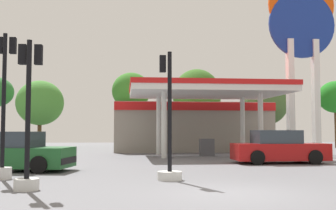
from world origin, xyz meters
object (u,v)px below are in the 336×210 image
object	(u,v)px
tree_5	(336,97)
tree_3	(197,95)
station_pole_sign	(302,36)
traffic_signal_3	(169,146)
tree_4	(265,104)
car_2	(279,148)
tree_1	(40,103)
car_0	(15,153)
traffic_signal_1	(28,134)
traffic_signal_2	(3,125)
tree_2	(131,91)

from	to	relation	value
tree_5	tree_3	bearing A→B (deg)	172.46
station_pole_sign	traffic_signal_3	size ratio (longest dim) A/B	2.94
tree_4	tree_5	size ratio (longest dim) A/B	0.98
car_2	tree_3	distance (m)	18.83
tree_1	tree_4	size ratio (longest dim) A/B	0.99
car_0	traffic_signal_1	distance (m)	5.83
traffic_signal_2	traffic_signal_3	xyz separation A→B (m)	(5.58, -0.86, -0.71)
traffic_signal_2	tree_1	size ratio (longest dim) A/B	0.82
traffic_signal_2	tree_3	distance (m)	26.35
traffic_signal_2	tree_2	world-z (taller)	tree_2
car_2	traffic_signal_1	world-z (taller)	traffic_signal_1
traffic_signal_2	car_0	bearing A→B (deg)	96.20
car_2	tree_2	size ratio (longest dim) A/B	0.68
car_2	traffic_signal_3	size ratio (longest dim) A/B	1.08
station_pole_sign	tree_3	world-z (taller)	station_pole_sign
tree_4	tree_2	bearing A→B (deg)	-176.93
tree_1	tree_2	distance (m)	8.21
tree_3	tree_1	bearing A→B (deg)	-176.64
traffic_signal_3	tree_1	bearing A→B (deg)	110.79
traffic_signal_3	tree_3	world-z (taller)	tree_3
tree_1	traffic_signal_3	bearing A→B (deg)	-69.21
station_pole_sign	car_2	world-z (taller)	station_pole_sign
tree_3	station_pole_sign	bearing A→B (deg)	-65.93
car_2	traffic_signal_3	distance (m)	8.88
traffic_signal_1	tree_4	size ratio (longest dim) A/B	0.68
tree_2	tree_5	size ratio (longest dim) A/B	1.09
tree_4	traffic_signal_3	bearing A→B (deg)	-116.22
traffic_signal_1	tree_2	bearing A→B (deg)	82.72
traffic_signal_2	traffic_signal_3	world-z (taller)	traffic_signal_2
traffic_signal_2	tree_1	bearing A→B (deg)	98.57
tree_3	tree_4	xyz separation A→B (m)	(6.56, -0.49, -0.84)
car_0	car_2	world-z (taller)	car_2
station_pole_sign	traffic_signal_1	size ratio (longest dim) A/B	3.02
car_2	car_0	bearing A→B (deg)	-167.66
car_0	tree_1	bearing A→B (deg)	98.90
traffic_signal_2	car_2	bearing A→B (deg)	24.77
tree_2	tree_4	distance (m)	12.87
tree_1	car_2	bearing A→B (deg)	-48.86
tree_1	tree_2	size ratio (longest dim) A/B	0.89
car_0	tree_2	xyz separation A→B (m)	(4.97, 19.80, 4.49)
traffic_signal_3	tree_5	size ratio (longest dim) A/B	0.68
station_pole_sign	car_2	distance (m)	10.79
tree_1	tree_3	xyz separation A→B (m)	(14.37, 0.84, 0.89)
tree_1	traffic_signal_1	bearing A→B (deg)	-79.19
car_0	car_2	distance (m)	12.41
traffic_signal_1	traffic_signal_2	xyz separation A→B (m)	(-1.44, 2.70, 0.27)
traffic_signal_2	tree_1	distance (m)	23.30
station_pole_sign	tree_5	xyz separation A→B (m)	(7.75, 10.01, -3.34)
tree_1	tree_4	distance (m)	20.94
station_pole_sign	car_0	distance (m)	20.27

